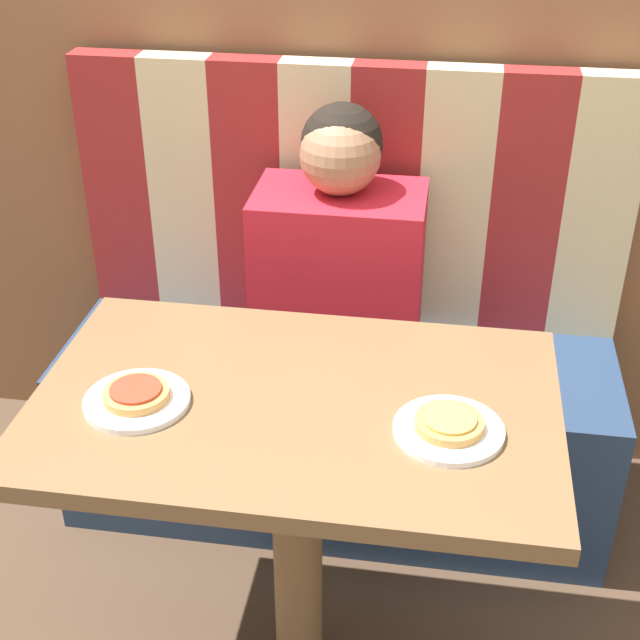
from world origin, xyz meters
The scene contains 8 objects.
booth_seat centered at (0.00, 0.59, 0.23)m, with size 1.39×0.49×0.47m.
booth_backrest centered at (0.00, 0.80, 0.80)m, with size 1.39×0.07×0.67m.
dining_table centered at (0.00, 0.00, 0.63)m, with size 0.95×0.61×0.74m.
person centered at (0.00, 0.59, 0.75)m, with size 0.40×0.26×0.63m.
plate_left centered at (-0.28, -0.06, 0.75)m, with size 0.19×0.19×0.01m.
plate_right centered at (0.28, -0.06, 0.75)m, with size 0.19×0.19×0.01m.
pizza_left centered at (-0.28, -0.06, 0.76)m, with size 0.12×0.12×0.02m.
pizza_right centered at (0.28, -0.06, 0.76)m, with size 0.12×0.12×0.02m.
Camera 1 is at (0.25, -1.29, 1.69)m, focal length 50.00 mm.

